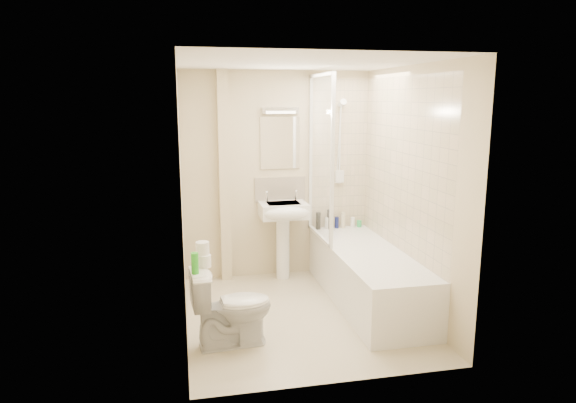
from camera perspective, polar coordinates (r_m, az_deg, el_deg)
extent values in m
plane|color=beige|center=(5.16, 1.45, -12.47)|extent=(2.50, 2.50, 0.00)
cube|color=beige|center=(6.01, -1.23, 2.91)|extent=(2.20, 0.02, 2.40)
cube|color=beige|center=(4.67, -11.72, 0.22)|extent=(0.02, 2.50, 2.40)
cube|color=beige|center=(5.16, 13.49, 1.19)|extent=(0.02, 2.50, 2.40)
cube|color=white|center=(4.73, 1.60, 15.19)|extent=(2.20, 2.50, 0.02)
cube|color=beige|center=(6.15, 5.70, 5.17)|extent=(0.70, 0.01, 1.75)
cube|color=beige|center=(5.30, 12.57, 3.96)|extent=(0.01, 2.10, 1.75)
cube|color=beige|center=(5.87, -7.09, 2.62)|extent=(0.12, 0.12, 2.40)
cube|color=beige|center=(6.03, -0.89, 1.31)|extent=(0.60, 0.02, 0.30)
cube|color=white|center=(5.96, -0.90, 6.52)|extent=(0.46, 0.01, 0.60)
cube|color=silver|center=(5.91, -0.87, 10.08)|extent=(0.42, 0.07, 0.07)
cube|color=white|center=(5.44, 8.76, -8.19)|extent=(0.70, 2.10, 0.55)
cube|color=white|center=(5.37, 8.83, -5.98)|extent=(0.56, 1.96, 0.05)
cube|color=white|center=(5.63, 3.63, 4.88)|extent=(0.01, 0.90, 1.80)
cube|color=white|center=(6.04, 2.55, 5.34)|extent=(0.04, 0.04, 1.80)
cube|color=white|center=(5.20, 4.95, 4.32)|extent=(0.04, 0.04, 1.80)
cube|color=white|center=(5.60, 3.75, 13.87)|extent=(0.04, 0.90, 0.04)
cube|color=white|center=(5.79, 3.52, -3.80)|extent=(0.04, 0.90, 0.03)
cylinder|color=white|center=(6.11, 5.79, 6.31)|extent=(0.02, 0.02, 0.90)
cylinder|color=white|center=(6.17, 5.71, 2.14)|extent=(0.05, 0.05, 0.02)
cylinder|color=white|center=(6.09, 5.88, 10.53)|extent=(0.05, 0.05, 0.02)
cylinder|color=white|center=(6.03, 6.07, 10.80)|extent=(0.08, 0.11, 0.11)
cube|color=white|center=(6.15, 5.73, 2.78)|extent=(0.10, 0.05, 0.14)
cylinder|color=white|center=(6.08, 5.69, 6.76)|extent=(0.01, 0.13, 0.84)
cylinder|color=white|center=(6.03, -0.58, -5.21)|extent=(0.16, 0.16, 0.72)
cube|color=white|center=(5.89, -0.53, -0.95)|extent=(0.54, 0.41, 0.17)
ellipsoid|color=white|center=(5.72, -0.19, -1.31)|extent=(0.54, 0.23, 0.17)
cube|color=silver|center=(5.87, -0.53, -0.36)|extent=(0.37, 0.27, 0.04)
cylinder|color=white|center=(5.93, -2.40, 0.46)|extent=(0.03, 0.03, 0.10)
cylinder|color=white|center=(6.00, 0.91, 0.59)|extent=(0.03, 0.03, 0.10)
sphere|color=white|center=(5.92, -2.41, 1.00)|extent=(0.04, 0.04, 0.04)
sphere|color=white|center=(5.99, 0.91, 1.13)|extent=(0.04, 0.04, 0.04)
cylinder|color=black|center=(6.13, 3.38, -2.15)|extent=(0.06, 0.06, 0.20)
cylinder|color=silver|center=(6.17, 4.34, -2.39)|extent=(0.05, 0.05, 0.14)
cylinder|color=black|center=(6.17, 4.65, -1.97)|extent=(0.06, 0.06, 0.23)
cylinder|color=navy|center=(6.20, 5.43, -2.35)|extent=(0.05, 0.05, 0.14)
cylinder|color=beige|center=(6.22, 6.12, -2.06)|extent=(0.06, 0.06, 0.19)
cylinder|color=white|center=(6.26, 7.20, -2.30)|extent=(0.05, 0.05, 0.12)
cylinder|color=#30BD5C|center=(6.30, 7.92, -2.45)|extent=(0.06, 0.06, 0.08)
imported|color=white|center=(4.49, -6.28, -11.53)|extent=(0.50, 0.74, 0.69)
cylinder|color=white|center=(4.41, -9.24, -6.53)|extent=(0.11, 0.11, 0.10)
cylinder|color=white|center=(4.40, -9.48, -5.13)|extent=(0.11, 0.11, 0.11)
cylinder|color=green|center=(4.24, -10.30, -6.77)|extent=(0.06, 0.06, 0.18)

